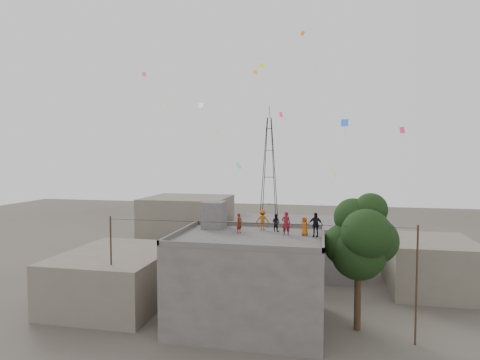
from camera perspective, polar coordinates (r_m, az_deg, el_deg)
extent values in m
plane|color=#433E37|center=(29.34, 1.33, -19.75)|extent=(140.00, 140.00, 0.00)
cube|color=#514E4B|center=(28.30, 1.34, -14.15)|extent=(10.00, 8.00, 6.00)
cube|color=#4B4946|center=(27.54, 1.35, -8.09)|extent=(10.00, 8.00, 0.10)
cube|color=#514E4B|center=(31.31, 2.65, -6.33)|extent=(10.00, 0.15, 0.30)
cube|color=#514E4B|center=(23.73, -0.39, -9.45)|extent=(10.00, 0.15, 0.30)
cube|color=#514E4B|center=(27.07, 11.76, -7.93)|extent=(0.15, 8.00, 0.30)
cube|color=#514E4B|center=(28.78, -8.42, -7.22)|extent=(0.15, 8.00, 0.30)
cube|color=#514E4B|center=(30.57, -3.70, -4.96)|extent=(1.60, 1.80, 2.00)
cube|color=#686152|center=(34.02, -17.06, -13.04)|extent=(8.00, 10.00, 4.00)
cube|color=#514E4B|center=(41.64, 7.62, -9.20)|extent=(12.00, 9.00, 5.00)
cube|color=#686152|center=(45.78, -7.45, -6.78)|extent=(9.00, 8.00, 7.00)
cube|color=#686152|center=(38.81, 25.46, -10.87)|extent=(7.00, 8.00, 4.40)
cylinder|color=black|center=(28.76, 16.38, -16.09)|extent=(0.44, 0.44, 4.00)
cylinder|color=black|center=(28.39, 16.72, -12.97)|extent=(0.64, 0.91, 2.14)
sphere|color=black|center=(27.87, 16.48, -9.87)|extent=(3.60, 3.60, 3.60)
sphere|color=black|center=(28.11, 18.72, -8.13)|extent=(3.00, 3.00, 3.00)
sphere|color=black|center=(28.21, 14.57, -8.85)|extent=(2.80, 2.80, 2.80)
sphere|color=black|center=(26.84, 17.53, -7.34)|extent=(3.20, 3.20, 3.20)
sphere|color=black|center=(28.32, 15.80, -5.12)|extent=(2.60, 2.60, 2.60)
sphere|color=black|center=(28.05, 18.11, -4.01)|extent=(2.20, 2.20, 2.20)
cylinder|color=black|center=(29.91, -17.84, -11.95)|extent=(0.12, 0.12, 7.40)
cylinder|color=black|center=(27.30, 23.82, -13.56)|extent=(0.12, 0.12, 7.40)
cylinder|color=black|center=(26.03, 1.94, -6.18)|extent=(20.00, 0.52, 0.02)
cylinder|color=black|center=(66.47, 3.33, 1.14)|extent=(1.27, 1.27, 18.01)
cylinder|color=black|center=(66.24, 4.79, 1.13)|extent=(1.27, 1.27, 18.01)
cylinder|color=black|center=(67.93, 4.96, 1.18)|extent=(1.27, 1.27, 18.01)
cylinder|color=black|center=(68.15, 3.54, 1.20)|extent=(1.27, 1.27, 18.01)
cube|color=black|center=(67.60, 4.13, -3.41)|extent=(2.36, 0.08, 0.08)
cube|color=black|center=(67.60, 4.13, -3.41)|extent=(0.08, 2.36, 0.08)
cube|color=black|center=(67.23, 4.15, 0.40)|extent=(1.81, 0.08, 0.08)
cube|color=black|center=(67.23, 4.15, 0.40)|extent=(0.08, 1.81, 0.08)
cube|color=black|center=(67.15, 4.17, 4.24)|extent=(1.26, 0.08, 0.08)
cube|color=black|center=(67.15, 4.17, 4.24)|extent=(0.08, 1.26, 0.08)
cube|color=black|center=(67.31, 4.18, 7.30)|extent=(0.82, 0.08, 0.08)
cube|color=black|center=(67.31, 4.18, 7.30)|extent=(0.08, 0.82, 0.08)
cylinder|color=black|center=(67.56, 4.19, 9.67)|extent=(0.08, 0.08, 2.00)
imported|color=maroon|center=(27.85, 6.56, -6.17)|extent=(0.64, 0.47, 1.63)
imported|color=#B55814|center=(28.00, 9.16, -6.49)|extent=(0.74, 0.63, 1.29)
imported|color=black|center=(29.29, 5.14, -6.04)|extent=(0.77, 0.71, 1.28)
imported|color=black|center=(27.65, 10.68, -6.26)|extent=(1.02, 0.58, 1.64)
imported|color=#9B4E11|center=(29.64, 3.23, -5.69)|extent=(1.05, 0.70, 1.52)
imported|color=maroon|center=(28.49, -0.11, -6.16)|extent=(0.53, 0.61, 1.41)
plane|color=#FFA11A|center=(33.83, -3.07, 6.58)|extent=(0.35, 0.57, 0.45)
plane|color=#FF2870|center=(37.94, 5.85, 9.24)|extent=(0.41, 0.45, 0.45)
plane|color=#D5EA23|center=(42.18, 3.09, 15.95)|extent=(0.48, 0.33, 0.36)
plane|color=blue|center=(33.20, 14.66, 7.88)|extent=(0.57, 0.18, 0.57)
plane|color=white|center=(39.03, -5.58, 10.56)|extent=(0.51, 0.26, 0.45)
plane|color=orange|center=(40.16, 8.90, 19.92)|extent=(0.41, 0.43, 0.39)
plane|color=#36CD6B|center=(32.01, -0.18, 2.05)|extent=(0.48, 0.62, 0.48)
plane|color=#CF3053|center=(33.40, 22.07, 6.60)|extent=(0.38, 0.48, 0.48)
plane|color=yellow|center=(29.24, -10.71, 10.40)|extent=(0.35, 0.43, 0.35)
plane|color=#4A70DE|center=(44.50, 10.87, 15.37)|extent=(0.15, 0.40, 0.37)
plane|color=#DC4579|center=(34.04, -13.48, 14.43)|extent=(0.35, 0.12, 0.33)
plane|color=gold|center=(26.72, 13.14, 1.10)|extent=(0.31, 0.64, 0.56)
plane|color=#FBA826|center=(41.99, 2.18, 15.10)|extent=(0.50, 0.38, 0.35)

